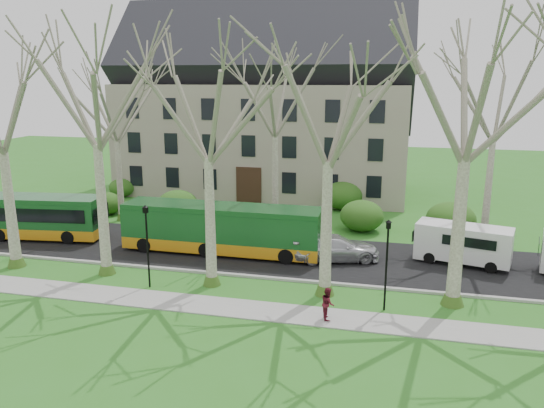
{
  "coord_description": "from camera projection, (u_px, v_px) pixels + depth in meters",
  "views": [
    {
      "loc": [
        6.22,
        -24.67,
        10.73
      ],
      "look_at": [
        -0.39,
        3.0,
        3.84
      ],
      "focal_mm": 35.0,
      "sensor_mm": 36.0,
      "label": 1
    }
  ],
  "objects": [
    {
      "name": "tree_row_far",
      "position": [
        286.0,
        146.0,
        36.54
      ],
      "size": [
        33.0,
        7.0,
        12.0
      ],
      "color": "gray",
      "rests_on": "ground"
    },
    {
      "name": "curb",
      "position": [
        273.0,
        278.0,
        28.66
      ],
      "size": [
        80.0,
        0.25,
        0.14
      ],
      "primitive_type": "cube",
      "color": "#A5A39E",
      "rests_on": "ground"
    },
    {
      "name": "bus_lead",
      "position": [
        16.0,
        216.0,
        35.76
      ],
      "size": [
        12.05,
        3.9,
        2.96
      ],
      "primitive_type": null,
      "rotation": [
        0.0,
        0.0,
        0.12
      ],
      "color": "#154C1F",
      "rests_on": "road"
    },
    {
      "name": "building",
      "position": [
        266.0,
        105.0,
        49.4
      ],
      "size": [
        26.5,
        12.2,
        16.0
      ],
      "color": "gray",
      "rests_on": "ground"
    },
    {
      "name": "van_a",
      "position": [
        463.0,
        245.0,
        30.7
      ],
      "size": [
        5.56,
        3.17,
        2.29
      ],
      "primitive_type": null,
      "rotation": [
        0.0,
        0.0,
        -0.25
      ],
      "color": "silver",
      "rests_on": "road"
    },
    {
      "name": "road",
      "position": [
        288.0,
        255.0,
        32.45
      ],
      "size": [
        80.0,
        8.0,
        0.06
      ],
      "primitive_type": "cube",
      "color": "black",
      "rests_on": "ground"
    },
    {
      "name": "hedges",
      "position": [
        251.0,
        204.0,
        41.31
      ],
      "size": [
        30.6,
        8.6,
        2.0
      ],
      "color": "#285317",
      "rests_on": "ground"
    },
    {
      "name": "bus_follow",
      "position": [
        222.0,
        228.0,
        32.62
      ],
      "size": [
        12.32,
        2.61,
        3.08
      ],
      "primitive_type": null,
      "rotation": [
        0.0,
        0.0,
        -0.0
      ],
      "color": "#154C1F",
      "rests_on": "road"
    },
    {
      "name": "sedan",
      "position": [
        335.0,
        248.0,
        31.38
      ],
      "size": [
        5.6,
        3.57,
        1.51
      ],
      "primitive_type": "imported",
      "rotation": [
        0.0,
        0.0,
        1.87
      ],
      "color": "#BBBCC1",
      "rests_on": "road"
    },
    {
      "name": "pedestrian_b",
      "position": [
        328.0,
        303.0,
        23.75
      ],
      "size": [
        0.74,
        0.84,
        1.48
      ],
      "primitive_type": "imported",
      "rotation": [
        0.0,
        0.0,
        1.85
      ],
      "color": "#581420",
      "rests_on": "sidewalk"
    },
    {
      "name": "lamp_row",
      "position": [
        261.0,
        249.0,
        25.71
      ],
      "size": [
        36.22,
        0.22,
        4.3
      ],
      "color": "black",
      "rests_on": "ground"
    },
    {
      "name": "sidewalk",
      "position": [
        253.0,
        310.0,
        24.89
      ],
      "size": [
        70.0,
        2.0,
        0.06
      ],
      "primitive_type": "cube",
      "color": "gray",
      "rests_on": "ground"
    },
    {
      "name": "ground",
      "position": [
        266.0,
        290.0,
        27.26
      ],
      "size": [
        120.0,
        120.0,
        0.0
      ],
      "primitive_type": "plane",
      "color": "#2E7120",
      "rests_on": "ground"
    },
    {
      "name": "tree_row_verge",
      "position": [
        267.0,
        154.0,
        25.89
      ],
      "size": [
        49.0,
        7.0,
        14.0
      ],
      "color": "gray",
      "rests_on": "ground"
    }
  ]
}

